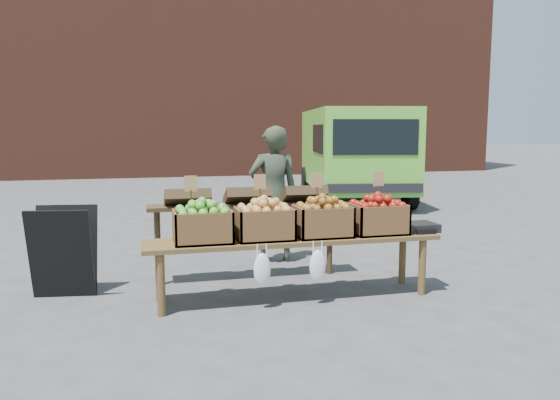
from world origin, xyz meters
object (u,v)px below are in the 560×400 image
object	(u,v)px
vendor	(274,194)
crate_red_apples	(322,221)
crate_golden_apples	(203,226)
crate_green_apples	(377,219)
weighing_scale	(418,227)
chalkboard_sign	(63,251)
back_table	(247,230)
delivery_van	(353,156)
display_bench	(293,268)
crate_russet_pears	(264,224)

from	to	relation	value
vendor	crate_red_apples	distance (m)	1.42
crate_golden_apples	crate_green_apples	xyz separation A→B (m)	(1.65, 0.00, 0.00)
crate_green_apples	weighing_scale	size ratio (longest dim) A/B	1.47
vendor	crate_green_apples	xyz separation A→B (m)	(0.67, -1.41, -0.08)
chalkboard_sign	back_table	xyz separation A→B (m)	(1.76, 0.15, 0.09)
delivery_van	display_bench	distance (m)	7.03
display_bench	crate_russet_pears	bearing A→B (deg)	180.00
vendor	display_bench	xyz separation A→B (m)	(-0.15, -1.41, -0.51)
display_bench	weighing_scale	world-z (taller)	weighing_scale
crate_red_apples	vendor	bearing A→B (deg)	94.89
delivery_van	vendor	bearing A→B (deg)	-110.25
crate_golden_apples	crate_green_apples	bearing A→B (deg)	0.00
chalkboard_sign	weighing_scale	xyz separation A→B (m)	(3.30, -0.57, 0.18)
delivery_van	crate_russet_pears	world-z (taller)	delivery_van
back_table	weighing_scale	bearing A→B (deg)	-25.00
vendor	back_table	distance (m)	0.87
back_table	crate_russet_pears	size ratio (longest dim) A/B	4.20
delivery_van	back_table	world-z (taller)	delivery_van
vendor	weighing_scale	bearing A→B (deg)	130.83
crate_golden_apples	crate_red_apples	size ratio (longest dim) A/B	1.00
delivery_van	crate_russet_pears	bearing A→B (deg)	-107.34
chalkboard_sign	crate_red_apples	xyz separation A→B (m)	(2.33, -0.57, 0.28)
crate_golden_apples	crate_red_apples	xyz separation A→B (m)	(1.10, 0.00, 0.00)
display_bench	crate_green_apples	bearing A→B (deg)	0.00
delivery_van	crate_russet_pears	xyz separation A→B (m)	(-3.37, -6.27, -0.26)
crate_russet_pears	crate_red_apples	distance (m)	0.55
back_table	vendor	bearing A→B (deg)	56.95
vendor	crate_green_apples	distance (m)	1.56
crate_golden_apples	crate_russet_pears	bearing A→B (deg)	0.00
vendor	crate_russet_pears	bearing A→B (deg)	76.03
delivery_van	vendor	xyz separation A→B (m)	(-2.94, -4.86, -0.18)
back_table	display_bench	distance (m)	0.81
delivery_van	crate_green_apples	xyz separation A→B (m)	(-2.27, -6.27, -0.26)
chalkboard_sign	back_table	size ratio (longest dim) A/B	0.41
back_table	crate_red_apples	size ratio (longest dim) A/B	4.20
crate_green_apples	display_bench	bearing A→B (deg)	180.00
delivery_van	crate_green_apples	size ratio (longest dim) A/B	8.66
vendor	crate_russet_pears	distance (m)	1.48
vendor	chalkboard_sign	distance (m)	2.39
back_table	display_bench	world-z (taller)	back_table
crate_green_apples	crate_golden_apples	bearing A→B (deg)	180.00
chalkboard_sign	display_bench	world-z (taller)	chalkboard_sign
chalkboard_sign	crate_green_apples	size ratio (longest dim) A/B	1.71
vendor	display_bench	size ratio (longest dim) A/B	0.59
crate_russet_pears	weighing_scale	bearing A→B (deg)	0.00
delivery_van	display_bench	bearing A→B (deg)	-105.36
crate_russet_pears	weighing_scale	xyz separation A→B (m)	(1.52, 0.00, -0.10)
delivery_van	chalkboard_sign	bearing A→B (deg)	-121.17
weighing_scale	crate_green_apples	bearing A→B (deg)	180.00
back_table	crate_red_apples	bearing A→B (deg)	-51.67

